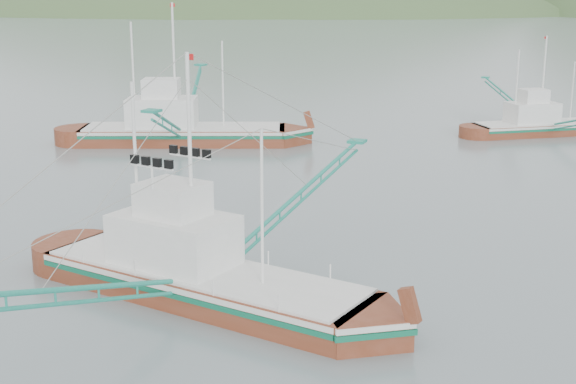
% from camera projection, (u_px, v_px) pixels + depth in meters
% --- Properties ---
extents(ground, '(1200.00, 1200.00, 0.00)m').
position_uv_depth(ground, '(231.00, 307.00, 31.32)').
color(ground, slate).
rests_on(ground, ground).
extents(main_boat, '(14.81, 25.76, 10.53)m').
position_uv_depth(main_boat, '(199.00, 254.00, 31.79)').
color(main_boat, maroon).
rests_on(main_boat, ground).
extents(bg_boat_far, '(16.12, 19.46, 8.83)m').
position_uv_depth(bg_boat_far, '(544.00, 112.00, 67.15)').
color(bg_boat_far, maroon).
rests_on(bg_boat_far, ground).
extents(bg_boat_left, '(16.50, 27.90, 11.79)m').
position_uv_depth(bg_boat_left, '(181.00, 114.00, 63.13)').
color(bg_boat_left, maroon).
rests_on(bg_boat_left, ground).
extents(headland_left, '(448.00, 308.00, 210.00)m').
position_uv_depth(headland_left, '(222.00, 9.00, 419.77)').
color(headland_left, '#3D5A2E').
rests_on(headland_left, ground).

